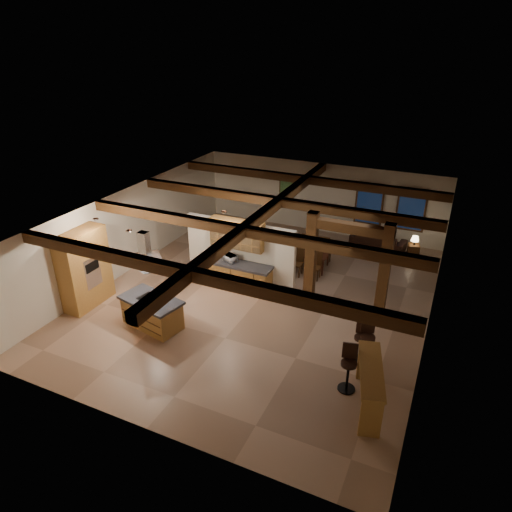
# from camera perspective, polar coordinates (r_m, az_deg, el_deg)

# --- Properties ---
(ground) EXTENTS (12.00, 12.00, 0.00)m
(ground) POSITION_cam_1_polar(r_m,az_deg,el_deg) (14.61, 0.72, -5.03)
(ground) COLOR tan
(ground) RESTS_ON ground
(room_walls) EXTENTS (12.00, 12.00, 12.00)m
(room_walls) POSITION_cam_1_polar(r_m,az_deg,el_deg) (13.78, 0.76, 1.33)
(room_walls) COLOR silver
(room_walls) RESTS_ON ground
(ceiling_beams) EXTENTS (10.00, 12.00, 0.28)m
(ceiling_beams) POSITION_cam_1_polar(r_m,az_deg,el_deg) (13.40, 0.78, 5.15)
(ceiling_beams) COLOR #3A200E
(ceiling_beams) RESTS_ON room_walls
(timber_posts) EXTENTS (2.50, 0.30, 2.90)m
(timber_posts) POSITION_cam_1_polar(r_m,az_deg,el_deg) (13.52, 11.36, 0.21)
(timber_posts) COLOR #3A200E
(timber_posts) RESTS_ON ground
(partition_wall) EXTENTS (3.80, 0.18, 2.20)m
(partition_wall) POSITION_cam_1_polar(r_m,az_deg,el_deg) (14.87, -2.00, 0.34)
(partition_wall) COLOR silver
(partition_wall) RESTS_ON ground
(pantry_cabinet) EXTENTS (0.67, 1.60, 2.40)m
(pantry_cabinet) POSITION_cam_1_polar(r_m,az_deg,el_deg) (14.59, -20.64, -1.51)
(pantry_cabinet) COLOR #A47835
(pantry_cabinet) RESTS_ON ground
(back_counter) EXTENTS (2.50, 0.66, 0.94)m
(back_counter) POSITION_cam_1_polar(r_m,az_deg,el_deg) (14.84, -2.63, -2.42)
(back_counter) COLOR #A47835
(back_counter) RESTS_ON ground
(upper_display_cabinet) EXTENTS (1.80, 0.36, 0.95)m
(upper_display_cabinet) POSITION_cam_1_polar(r_m,az_deg,el_deg) (14.40, -2.38, 2.74)
(upper_display_cabinet) COLOR #A47835
(upper_display_cabinet) RESTS_ON partition_wall
(range_hood) EXTENTS (1.10, 1.10, 1.40)m
(range_hood) POSITION_cam_1_polar(r_m,az_deg,el_deg) (12.67, -13.44, -1.74)
(range_hood) COLOR silver
(range_hood) RESTS_ON room_walls
(back_windows) EXTENTS (2.70, 0.07, 1.70)m
(back_windows) POSITION_cam_1_polar(r_m,az_deg,el_deg) (18.55, 16.37, 5.93)
(back_windows) COLOR #3A200E
(back_windows) RESTS_ON room_walls
(framed_art) EXTENTS (0.65, 0.05, 0.85)m
(framed_art) POSITION_cam_1_polar(r_m,az_deg,el_deg) (19.48, 3.85, 8.50)
(framed_art) COLOR #3A200E
(framed_art) RESTS_ON room_walls
(recessed_cans) EXTENTS (3.16, 2.46, 0.03)m
(recessed_cans) POSITION_cam_1_polar(r_m,az_deg,el_deg) (13.04, -13.01, 4.37)
(recessed_cans) COLOR silver
(recessed_cans) RESTS_ON room_walls
(kitchen_island) EXTENTS (1.95, 1.30, 0.89)m
(kitchen_island) POSITION_cam_1_polar(r_m,az_deg,el_deg) (13.33, -12.85, -6.83)
(kitchen_island) COLOR #A47835
(kitchen_island) RESTS_ON ground
(dining_table) EXTENTS (1.90, 1.14, 0.65)m
(dining_table) POSITION_cam_1_polar(r_m,az_deg,el_deg) (16.32, 5.80, -0.37)
(dining_table) COLOR #401C10
(dining_table) RESTS_ON ground
(sofa) EXTENTS (2.16, 1.07, 0.61)m
(sofa) POSITION_cam_1_polar(r_m,az_deg,el_deg) (18.39, 15.00, 1.90)
(sofa) COLOR black
(sofa) RESTS_ON ground
(microwave) EXTENTS (0.50, 0.43, 0.23)m
(microwave) POSITION_cam_1_polar(r_m,az_deg,el_deg) (14.64, -3.24, -0.29)
(microwave) COLOR silver
(microwave) RESTS_ON back_counter
(bar_counter) EXTENTS (0.98, 2.04, 1.04)m
(bar_counter) POSITION_cam_1_polar(r_m,az_deg,el_deg) (10.63, 14.04, -14.87)
(bar_counter) COLOR #A47835
(bar_counter) RESTS_ON ground
(side_table) EXTENTS (0.48, 0.48, 0.51)m
(side_table) POSITION_cam_1_polar(r_m,az_deg,el_deg) (18.00, 19.04, 0.61)
(side_table) COLOR #3A200E
(side_table) RESTS_ON ground
(table_lamp) EXTENTS (0.29, 0.29, 0.34)m
(table_lamp) POSITION_cam_1_polar(r_m,az_deg,el_deg) (17.80, 19.27, 2.05)
(table_lamp) COLOR black
(table_lamp) RESTS_ON side_table
(bar_stool_a) EXTENTS (0.43, 0.44, 1.19)m
(bar_stool_a) POSITION_cam_1_polar(r_m,az_deg,el_deg) (11.02, 11.48, -13.51)
(bar_stool_a) COLOR black
(bar_stool_a) RESTS_ON ground
(bar_stool_b) EXTENTS (0.38, 0.38, 1.08)m
(bar_stool_b) POSITION_cam_1_polar(r_m,az_deg,el_deg) (12.00, 12.96, -10.35)
(bar_stool_b) COLOR black
(bar_stool_b) RESTS_ON ground
(bar_stool_c) EXTENTS (0.43, 0.45, 1.17)m
(bar_stool_c) POSITION_cam_1_polar(r_m,az_deg,el_deg) (11.95, 13.71, -10.32)
(bar_stool_c) COLOR black
(bar_stool_c) RESTS_ON ground
(dining_chairs) EXTENTS (1.71, 1.71, 1.10)m
(dining_chairs) POSITION_cam_1_polar(r_m,az_deg,el_deg) (16.22, 5.83, 0.39)
(dining_chairs) COLOR #3A200E
(dining_chairs) RESTS_ON ground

